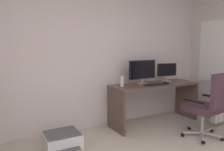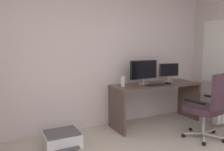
% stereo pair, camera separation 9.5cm
% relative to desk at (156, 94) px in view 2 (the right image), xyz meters
% --- Properties ---
extents(wall_back, '(5.44, 0.10, 2.69)m').
position_rel_desk_xyz_m(wall_back, '(-1.39, 0.44, 0.78)').
color(wall_back, silver).
rests_on(wall_back, ground).
extents(desk, '(1.68, 0.57, 0.75)m').
position_rel_desk_xyz_m(desk, '(0.00, 0.00, 0.00)').
color(desk, brown).
rests_on(desk, ground).
extents(monitor_main, '(0.57, 0.18, 0.43)m').
position_rel_desk_xyz_m(monitor_main, '(-0.22, 0.09, 0.43)').
color(monitor_main, '#B2B5B7').
rests_on(monitor_main, desk).
extents(monitor_secondary, '(0.40, 0.18, 0.35)m').
position_rel_desk_xyz_m(monitor_secondary, '(0.37, 0.09, 0.39)').
color(monitor_secondary, '#B2B5B7').
rests_on(monitor_secondary, desk).
extents(keyboard, '(0.34, 0.14, 0.02)m').
position_rel_desk_xyz_m(keyboard, '(-0.13, -0.11, 0.19)').
color(keyboard, black).
rests_on(keyboard, desk).
extents(computer_mouse, '(0.06, 0.10, 0.03)m').
position_rel_desk_xyz_m(computer_mouse, '(0.16, -0.12, 0.20)').
color(computer_mouse, black).
rests_on(computer_mouse, desk).
extents(desktop_speaker, '(0.07, 0.07, 0.17)m').
position_rel_desk_xyz_m(desktop_speaker, '(-0.68, 0.04, 0.27)').
color(desktop_speaker, silver).
rests_on(desktop_speaker, desk).
extents(office_chair, '(0.63, 0.65, 1.03)m').
position_rel_desk_xyz_m(office_chair, '(0.26, -0.96, -0.00)').
color(office_chair, '#B7BABC').
rests_on(office_chair, ground).
extents(printer, '(0.49, 0.50, 0.22)m').
position_rel_desk_xyz_m(printer, '(-1.79, -0.16, -0.45)').
color(printer, silver).
rests_on(printer, ground).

